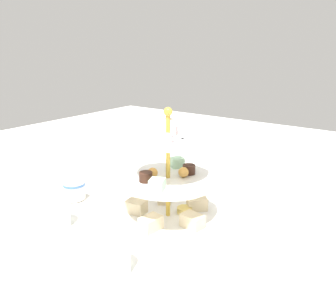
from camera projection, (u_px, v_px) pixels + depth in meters
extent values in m
plane|color=white|center=(168.00, 219.00, 0.85)|extent=(2.40, 2.40, 0.00)
cylinder|color=white|center=(168.00, 217.00, 0.85)|extent=(0.27, 0.27, 0.01)
cylinder|color=white|center=(168.00, 179.00, 0.82)|extent=(0.22, 0.22, 0.01)
cylinder|color=white|center=(168.00, 139.00, 0.80)|extent=(0.17, 0.17, 0.01)
cylinder|color=gold|center=(168.00, 168.00, 0.81)|extent=(0.01, 0.01, 0.26)
sphere|color=gold|center=(168.00, 112.00, 0.78)|extent=(0.02, 0.02, 0.02)
cube|color=beige|center=(192.00, 221.00, 0.79)|extent=(0.04, 0.05, 0.03)
cube|color=beige|center=(197.00, 203.00, 0.87)|extent=(0.06, 0.06, 0.03)
cube|color=beige|center=(164.00, 196.00, 0.92)|extent=(0.06, 0.06, 0.03)
cube|color=beige|center=(136.00, 207.00, 0.86)|extent=(0.04, 0.05, 0.03)
cube|color=beige|center=(151.00, 223.00, 0.78)|extent=(0.05, 0.04, 0.03)
cylinder|color=#E5C660|center=(185.00, 210.00, 0.86)|extent=(0.04, 0.04, 0.01)
cylinder|color=#381E14|center=(189.00, 169.00, 0.84)|extent=(0.03, 0.03, 0.02)
cylinder|color=#381E14|center=(146.00, 177.00, 0.79)|extent=(0.03, 0.03, 0.02)
cube|color=#B2E5BC|center=(177.00, 162.00, 0.89)|extent=(0.04, 0.04, 0.02)
cube|color=#B2E5BC|center=(157.00, 185.00, 0.75)|extent=(0.04, 0.04, 0.02)
sphere|color=gold|center=(152.00, 173.00, 0.82)|extent=(0.02, 0.02, 0.02)
sphere|color=gold|center=(183.00, 172.00, 0.82)|extent=(0.02, 0.02, 0.02)
cylinder|color=#F2B7C1|center=(165.00, 139.00, 0.75)|extent=(0.03, 0.03, 0.02)
cylinder|color=#F2B7C1|center=(171.00, 129.00, 0.84)|extent=(0.03, 0.03, 0.02)
cylinder|color=white|center=(168.00, 127.00, 0.81)|extent=(0.04, 0.04, 0.04)
cube|color=silver|center=(167.00, 142.00, 0.75)|extent=(0.09, 0.03, 0.00)
cube|color=silver|center=(187.00, 135.00, 0.81)|extent=(0.09, 0.04, 0.00)
cylinder|color=silver|center=(228.00, 170.00, 1.02)|extent=(0.07, 0.07, 0.11)
cylinder|color=silver|center=(56.00, 212.00, 0.81)|extent=(0.06, 0.06, 0.07)
cylinder|color=white|center=(75.00, 199.00, 0.95)|extent=(0.09, 0.09, 0.01)
cylinder|color=white|center=(74.00, 191.00, 0.94)|extent=(0.06, 0.06, 0.04)
cylinder|color=#4772B2|center=(74.00, 184.00, 0.94)|extent=(0.06, 0.06, 0.01)
cube|color=silver|center=(302.00, 258.00, 0.69)|extent=(0.17, 0.04, 0.00)
cube|color=silver|center=(133.00, 176.00, 1.12)|extent=(0.15, 0.10, 0.00)
cylinder|color=silver|center=(114.00, 253.00, 0.64)|extent=(0.06, 0.06, 0.08)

